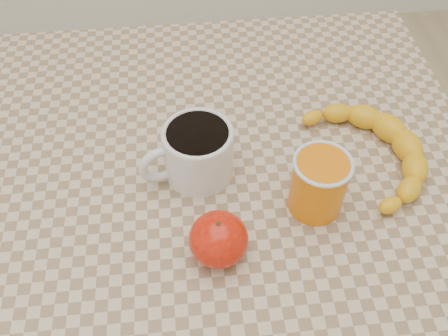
{
  "coord_description": "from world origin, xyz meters",
  "views": [
    {
      "loc": [
        -0.05,
        -0.46,
        1.33
      ],
      "look_at": [
        0.0,
        0.0,
        0.77
      ],
      "focal_mm": 40.0,
      "sensor_mm": 36.0,
      "label": 1
    }
  ],
  "objects": [
    {
      "name": "apple",
      "position": [
        -0.02,
        -0.13,
        0.79
      ],
      "size": [
        0.1,
        0.1,
        0.07
      ],
      "color": "#A90F05",
      "rests_on": "table"
    },
    {
      "name": "banana",
      "position": [
        0.23,
        0.01,
        0.77
      ],
      "size": [
        0.28,
        0.33,
        0.04
      ],
      "primitive_type": null,
      "rotation": [
        0.0,
        0.0,
        0.2
      ],
      "color": "#ECB014",
      "rests_on": "table"
    },
    {
      "name": "coffee_mug",
      "position": [
        -0.04,
        0.01,
        0.8
      ],
      "size": [
        0.15,
        0.13,
        0.09
      ],
      "color": "silver",
      "rests_on": "table"
    },
    {
      "name": "orange_juice_glass",
      "position": [
        0.12,
        -0.06,
        0.8
      ],
      "size": [
        0.08,
        0.08,
        0.09
      ],
      "color": "orange",
      "rests_on": "table"
    },
    {
      "name": "table",
      "position": [
        0.0,
        0.0,
        0.66
      ],
      "size": [
        0.8,
        0.8,
        0.75
      ],
      "color": "tan",
      "rests_on": "ground"
    }
  ]
}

